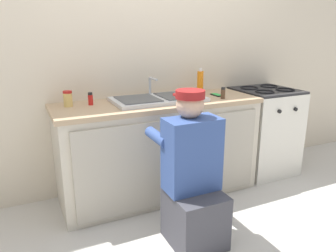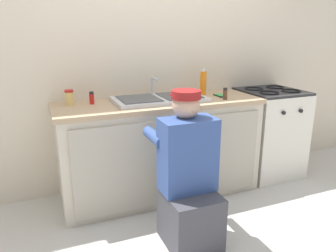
{
  "view_description": "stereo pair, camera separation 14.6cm",
  "coord_description": "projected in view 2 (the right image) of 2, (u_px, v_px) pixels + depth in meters",
  "views": [
    {
      "loc": [
        -1.13,
        -2.29,
        1.49
      ],
      "look_at": [
        0.0,
        0.1,
        0.71
      ],
      "focal_mm": 35.0,
      "sensor_mm": 36.0,
      "label": 1
    },
    {
      "loc": [
        -0.99,
        -2.35,
        1.49
      ],
      "look_at": [
        0.0,
        0.1,
        0.71
      ],
      "focal_mm": 35.0,
      "sensor_mm": 36.0,
      "label": 2
    }
  ],
  "objects": [
    {
      "name": "ground_plane",
      "position": [
        172.0,
        207.0,
        2.87
      ],
      "size": [
        12.0,
        12.0,
        0.0
      ],
      "primitive_type": "plane",
      "color": "beige"
    },
    {
      "name": "back_wall",
      "position": [
        146.0,
        56.0,
        3.09
      ],
      "size": [
        6.0,
        0.1,
        2.5
      ],
      "primitive_type": "cube",
      "color": "beige",
      "rests_on": "ground_plane"
    },
    {
      "name": "counter_cabinet",
      "position": [
        160.0,
        150.0,
        3.01
      ],
      "size": [
        1.79,
        0.62,
        0.85
      ],
      "color": "beige",
      "rests_on": "ground_plane"
    },
    {
      "name": "countertop",
      "position": [
        159.0,
        103.0,
        2.89
      ],
      "size": [
        1.83,
        0.62,
        0.04
      ],
      "primitive_type": "cube",
      "color": "tan",
      "rests_on": "counter_cabinet"
    },
    {
      "name": "sink_double_basin",
      "position": [
        159.0,
        99.0,
        2.88
      ],
      "size": [
        0.8,
        0.44,
        0.19
      ],
      "color": "silver",
      "rests_on": "countertop"
    },
    {
      "name": "stove_range",
      "position": [
        268.0,
        132.0,
        3.45
      ],
      "size": [
        0.59,
        0.62,
        0.91
      ],
      "color": "silver",
      "rests_on": "ground_plane"
    },
    {
      "name": "plumber_person",
      "position": [
        188.0,
        183.0,
        2.29
      ],
      "size": [
        0.42,
        0.61,
        1.1
      ],
      "color": "#3F3F47",
      "rests_on": "ground_plane"
    },
    {
      "name": "condiment_jar",
      "position": [
        69.0,
        98.0,
        2.69
      ],
      "size": [
        0.07,
        0.07,
        0.13
      ],
      "color": "#DBB760",
      "rests_on": "countertop"
    },
    {
      "name": "cell_phone",
      "position": [
        220.0,
        95.0,
        3.08
      ],
      "size": [
        0.07,
        0.14,
        0.01
      ],
      "color": "black",
      "rests_on": "countertop"
    },
    {
      "name": "spice_bottle_red",
      "position": [
        92.0,
        98.0,
        2.74
      ],
      "size": [
        0.04,
        0.04,
        0.1
      ],
      "color": "red",
      "rests_on": "countertop"
    },
    {
      "name": "soap_bottle_orange",
      "position": [
        203.0,
        83.0,
        3.14
      ],
      "size": [
        0.06,
        0.06,
        0.25
      ],
      "color": "orange",
      "rests_on": "countertop"
    },
    {
      "name": "spice_bottle_pepper",
      "position": [
        225.0,
        94.0,
        2.92
      ],
      "size": [
        0.04,
        0.04,
        0.1
      ],
      "color": "#513823",
      "rests_on": "countertop"
    }
  ]
}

